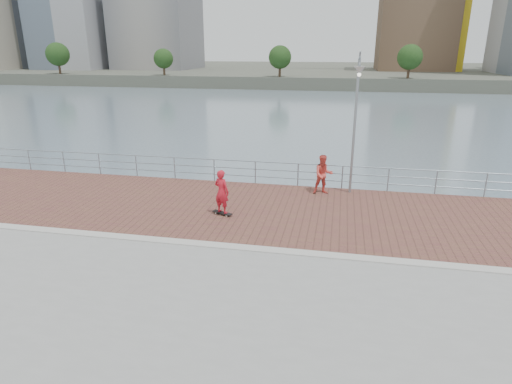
% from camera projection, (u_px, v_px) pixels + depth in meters
% --- Properties ---
extents(water, '(400.00, 400.00, 0.00)m').
position_uv_depth(water, '(245.00, 301.00, 14.67)').
color(water, slate).
rests_on(water, ground).
extents(brick_lane, '(40.00, 6.80, 0.02)m').
position_uv_depth(brick_lane, '(264.00, 210.00, 17.36)').
color(brick_lane, brown).
rests_on(brick_lane, seawall).
extents(curb, '(40.00, 0.40, 0.06)m').
position_uv_depth(curb, '(244.00, 248.00, 14.02)').
color(curb, '#B7B5AD').
rests_on(curb, seawall).
extents(far_shore, '(320.00, 95.00, 2.50)m').
position_uv_depth(far_shore, '(334.00, 72.00, 128.01)').
color(far_shore, '#4C5142').
rests_on(far_shore, ground).
extents(guardrail, '(39.06, 0.06, 1.13)m').
position_uv_depth(guardrail, '(277.00, 171.00, 20.30)').
color(guardrail, '#8C9EA8').
rests_on(guardrail, brick_lane).
extents(street_lamp, '(0.43, 1.24, 5.86)m').
position_uv_depth(street_lamp, '(357.00, 101.00, 17.68)').
color(street_lamp, gray).
rests_on(street_lamp, brick_lane).
extents(skateboard, '(0.87, 0.52, 0.10)m').
position_uv_depth(skateboard, '(222.00, 213.00, 16.80)').
color(skateboard, black).
rests_on(skateboard, brick_lane).
extents(skateboarder, '(0.75, 0.63, 1.74)m').
position_uv_depth(skateboarder, '(222.00, 192.00, 16.52)').
color(skateboarder, red).
rests_on(skateboarder, skateboard).
extents(bystander, '(0.99, 0.86, 1.76)m').
position_uv_depth(bystander, '(323.00, 174.00, 19.00)').
color(bystander, '#EC5045').
rests_on(bystander, brick_lane).
extents(shoreline_trees, '(144.57, 5.07, 6.76)m').
position_uv_depth(shoreline_trees, '(326.00, 57.00, 84.27)').
color(shoreline_trees, '#473323').
rests_on(shoreline_trees, far_shore).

